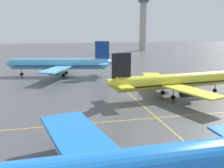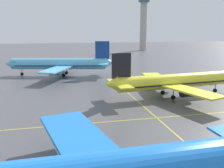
{
  "view_description": "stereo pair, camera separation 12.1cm",
  "coord_description": "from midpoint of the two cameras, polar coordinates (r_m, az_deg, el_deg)",
  "views": [
    {
      "loc": [
        -17.58,
        -7.84,
        15.8
      ],
      "look_at": [
        -5.54,
        45.29,
        3.87
      ],
      "focal_mm": 39.89,
      "sensor_mm": 36.0,
      "label": 1
    },
    {
      "loc": [
        -17.46,
        -7.86,
        15.8
      ],
      "look_at": [
        -5.54,
        45.29,
        3.87
      ],
      "focal_mm": 39.89,
      "sensor_mm": 36.0,
      "label": 2
    }
  ],
  "objects": [
    {
      "name": "control_tower",
      "position": [
        197.97,
        7.27,
        14.52
      ],
      "size": [
        8.82,
        8.82,
        41.03
      ],
      "color": "#ADA89E",
      "rests_on": "ground"
    },
    {
      "name": "airliner_second_row",
      "position": [
        61.17,
        13.94,
        0.58
      ],
      "size": [
        34.92,
        29.97,
        10.85
      ],
      "color": "yellow",
      "rests_on": "ground"
    },
    {
      "name": "taxiway_markings",
      "position": [
        33.01,
        22.47,
        -17.26
      ],
      "size": [
        126.53,
        75.83,
        0.01
      ],
      "color": "yellow",
      "rests_on": "ground"
    },
    {
      "name": "airliner_third_row",
      "position": [
        88.86,
        -11.68,
        4.52
      ],
      "size": [
        38.2,
        32.46,
        11.96
      ],
      "color": "#5BB7E5",
      "rests_on": "ground"
    }
  ]
}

